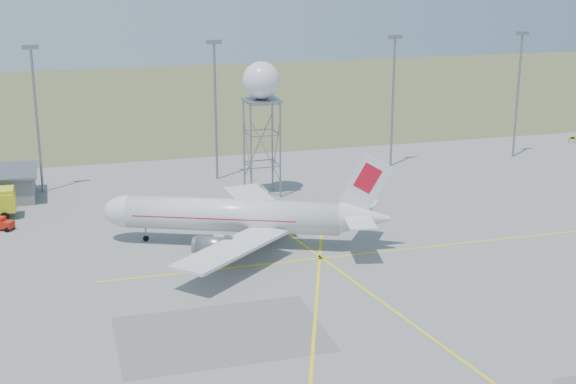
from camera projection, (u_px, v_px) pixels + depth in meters
name	position (u px, v px, depth m)	size (l,w,h in m)	color
grass_strip	(197.00, 97.00, 190.64)	(400.00, 120.00, 0.03)	#546236
mast_a	(36.00, 107.00, 109.64)	(2.20, 0.50, 20.50)	gray
mast_b	(215.00, 99.00, 116.38)	(2.20, 0.50, 20.50)	gray
mast_c	(393.00, 90.00, 123.92)	(2.20, 0.50, 20.50)	gray
mast_d	(518.00, 84.00, 129.86)	(2.20, 0.50, 20.50)	gray
taxi_sign_near	(572.00, 138.00, 142.71)	(1.60, 0.17, 1.20)	black
airliner_main	(238.00, 216.00, 90.97)	(31.78, 29.69, 11.29)	silver
radar_tower	(262.00, 121.00, 108.82)	(5.10, 5.10, 18.46)	gray
baggage_tug	(4.00, 225.00, 96.83)	(2.45, 2.37, 1.60)	red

